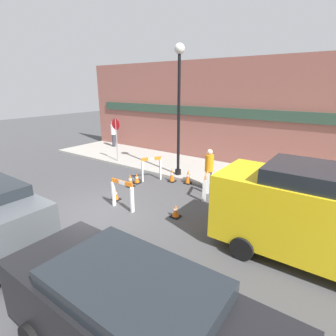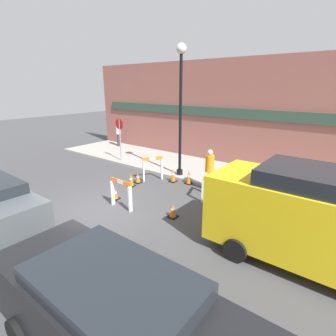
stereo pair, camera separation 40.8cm
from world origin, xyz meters
name	(u,v)px [view 1 (the left image)]	position (x,y,z in m)	size (l,w,h in m)	color
ground_plane	(93,215)	(0.00, 0.00, 0.00)	(60.00, 60.00, 0.00)	#424244
sidewalk_slab	(190,168)	(0.00, 6.33, 0.06)	(18.00, 3.67, 0.12)	#9E9B93
storefront_facade	(209,112)	(0.00, 8.24, 2.75)	(18.00, 0.22, 5.50)	#93564C
streetlamp_post	(179,95)	(0.18, 4.92, 3.77)	(0.44, 0.44, 5.73)	black
stop_sign	(116,133)	(-3.88, 4.92, 1.68)	(0.60, 0.06, 2.35)	gray
barricade_0	(206,184)	(2.41, 3.49, 0.55)	(0.40, 0.87, 1.01)	white
barricade_1	(151,168)	(-0.52, 3.78, 0.60)	(0.62, 0.83, 1.10)	white
barricade_2	(122,193)	(0.50, 0.93, 0.59)	(0.96, 0.13, 1.06)	white
traffic_cone_0	(176,211)	(2.35, 1.49, 0.22)	(0.30, 0.30, 0.46)	black
traffic_cone_1	(188,177)	(1.05, 4.40, 0.31)	(0.30, 0.30, 0.65)	black
traffic_cone_2	(137,178)	(-0.82, 3.12, 0.22)	(0.30, 0.30, 0.46)	black
traffic_cone_3	(172,175)	(0.34, 4.19, 0.31)	(0.30, 0.30, 0.64)	black
traffic_cone_4	(130,181)	(-0.75, 2.62, 0.28)	(0.30, 0.30, 0.59)	black
traffic_cone_5	(116,195)	(-0.26, 1.30, 0.22)	(0.30, 0.30, 0.46)	black
person_worker	(209,168)	(2.13, 4.25, 0.94)	(0.49, 0.49, 1.74)	#33333D
person_pedestrian	(113,133)	(-6.74, 7.34, 1.05)	(0.37, 0.37, 1.73)	#33333D
parked_car_2	(134,316)	(4.52, -2.83, 0.93)	(4.56, 1.85, 1.64)	black
work_van	(326,214)	(6.46, 1.59, 1.30)	(5.03, 2.10, 2.39)	yellow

